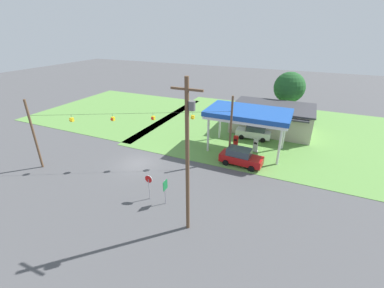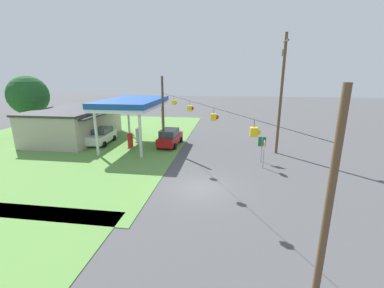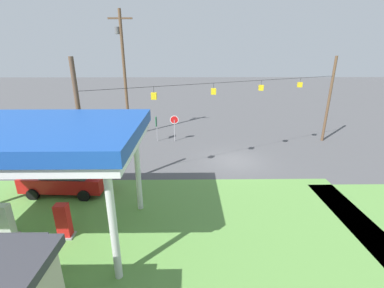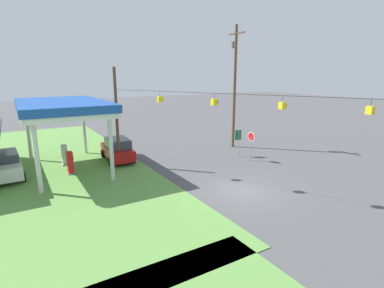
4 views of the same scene
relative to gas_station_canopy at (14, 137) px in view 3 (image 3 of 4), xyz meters
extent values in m
plane|color=#4C4C4F|center=(-10.44, -8.75, -4.78)|extent=(160.00, 160.00, 0.00)
cube|color=silver|center=(0.00, 0.00, -0.21)|extent=(9.72, 5.74, 0.35)
cube|color=#19479E|center=(0.00, 0.00, 0.24)|extent=(9.92, 5.94, 0.55)
cylinder|color=silver|center=(-4.26, -2.27, -2.58)|extent=(0.28, 0.28, 4.40)
cylinder|color=silver|center=(-4.26, 2.27, -2.58)|extent=(0.28, 0.28, 4.40)
cube|color=gray|center=(-1.28, 0.00, -4.72)|extent=(0.71, 0.56, 0.12)
cube|color=red|center=(-1.28, 0.00, -3.87)|extent=(0.55, 0.40, 1.58)
cube|color=black|center=(-1.28, -0.22, -3.55)|extent=(0.39, 0.03, 0.24)
cube|color=gray|center=(1.28, 0.00, -4.72)|extent=(0.71, 0.56, 0.12)
cube|color=silver|center=(1.28, 0.00, -3.87)|extent=(0.55, 0.40, 1.58)
cube|color=black|center=(1.28, -0.22, -3.55)|extent=(0.39, 0.03, 0.24)
cube|color=#AD1414|center=(0.48, -4.09, -4.01)|extent=(4.89, 2.12, 0.86)
cube|color=#333D47|center=(0.20, -4.08, -3.20)|extent=(2.73, 1.85, 0.76)
cylinder|color=black|center=(2.02, -3.23, -4.44)|extent=(0.69, 0.26, 0.68)
cylinder|color=black|center=(1.91, -5.12, -4.44)|extent=(0.69, 0.26, 0.68)
cylinder|color=black|center=(-0.94, -3.06, -4.44)|extent=(0.69, 0.26, 0.68)
cylinder|color=black|center=(-1.05, -4.95, -4.44)|extent=(0.69, 0.26, 0.68)
cylinder|color=#99999E|center=(-5.52, -13.77, -3.73)|extent=(0.08, 0.08, 2.10)
cylinder|color=white|center=(-5.52, -13.77, -2.68)|extent=(0.80, 0.03, 0.80)
cylinder|color=red|center=(-5.52, -13.77, -2.68)|extent=(0.70, 0.03, 0.70)
cylinder|color=gray|center=(-3.86, -13.79, -3.58)|extent=(0.07, 0.07, 2.40)
cube|color=#146B33|center=(-3.81, -13.79, -2.83)|extent=(0.04, 0.70, 0.90)
cylinder|color=brown|center=(-0.77, -15.69, 1.10)|extent=(0.28, 0.28, 11.75)
cube|color=brown|center=(-0.77, -15.69, 6.17)|extent=(2.20, 0.14, 0.14)
cylinder|color=#59595B|center=(-0.42, -15.69, 5.17)|extent=(0.44, 0.44, 0.60)
cylinder|color=brown|center=(-19.82, -13.75, -0.89)|extent=(0.24, 0.24, 7.79)
cylinder|color=brown|center=(-1.05, -3.75, -0.89)|extent=(0.24, 0.24, 7.79)
cylinder|color=black|center=(-10.44, -8.75, 1.30)|extent=(18.79, 10.02, 0.02)
cylinder|color=black|center=(-16.07, -11.75, 1.12)|extent=(0.02, 0.02, 0.35)
cube|color=yellow|center=(-16.07, -11.75, 0.75)|extent=(0.32, 0.32, 0.40)
sphere|color=yellow|center=(-16.07, -11.92, 0.75)|extent=(0.28, 0.28, 0.28)
cylinder|color=black|center=(-12.31, -9.75, 1.12)|extent=(0.02, 0.02, 0.35)
cube|color=yellow|center=(-12.31, -9.75, 0.75)|extent=(0.32, 0.32, 0.40)
sphere|color=red|center=(-12.31, -9.92, 0.75)|extent=(0.28, 0.28, 0.28)
cylinder|color=black|center=(-8.56, -7.75, 1.12)|extent=(0.02, 0.02, 0.35)
cube|color=yellow|center=(-8.56, -7.75, 0.75)|extent=(0.32, 0.32, 0.40)
sphere|color=red|center=(-8.56, -7.92, 0.75)|extent=(0.28, 0.28, 0.28)
cylinder|color=black|center=(-4.80, -5.75, 1.12)|extent=(0.02, 0.02, 0.35)
cube|color=yellow|center=(-4.80, -5.75, 0.75)|extent=(0.32, 0.32, 0.40)
sphere|color=yellow|center=(-4.80, -5.92, 0.75)|extent=(0.28, 0.28, 0.28)
camera|label=1|loc=(5.97, -29.86, 9.69)|focal=24.00mm
camera|label=2|loc=(-27.40, -10.61, 3.23)|focal=24.00mm
camera|label=3|loc=(-6.88, 9.72, 3.07)|focal=24.00mm
camera|label=4|loc=(-24.05, 3.24, 2.48)|focal=28.00mm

